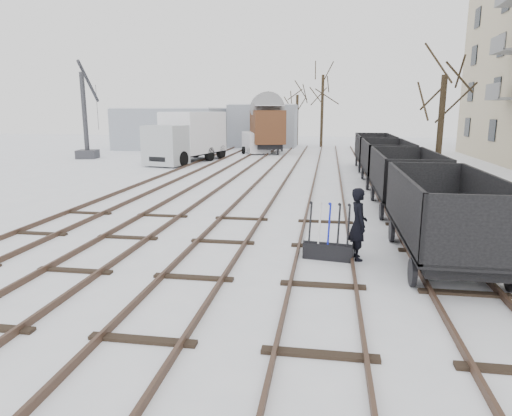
{
  "coord_description": "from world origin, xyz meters",
  "views": [
    {
      "loc": [
        3.03,
        -9.73,
        3.87
      ],
      "look_at": [
        1.08,
        2.51,
        1.2
      ],
      "focal_mm": 32.0,
      "sensor_mm": 36.0,
      "label": 1
    }
  ],
  "objects_px": {
    "lorry": "(188,136)",
    "panel_van": "(256,142)",
    "freight_wagon_a": "(444,230)",
    "crane": "(87,133)",
    "ground_frame": "(328,248)",
    "box_van_wagon": "(267,126)",
    "worker": "(358,224)"
  },
  "relations": [
    {
      "from": "lorry",
      "to": "panel_van",
      "type": "height_order",
      "value": "lorry"
    },
    {
      "from": "lorry",
      "to": "freight_wagon_a",
      "type": "bearing_deg",
      "value": -44.14
    },
    {
      "from": "lorry",
      "to": "crane",
      "type": "distance_m",
      "value": 9.09
    },
    {
      "from": "freight_wagon_a",
      "to": "crane",
      "type": "relative_size",
      "value": 0.73
    },
    {
      "from": "ground_frame",
      "to": "freight_wagon_a",
      "type": "xyz_separation_m",
      "value": [
        2.89,
        0.16,
        0.59
      ]
    },
    {
      "from": "ground_frame",
      "to": "crane",
      "type": "distance_m",
      "value": 30.37
    },
    {
      "from": "freight_wagon_a",
      "to": "crane",
      "type": "bearing_deg",
      "value": 134.3
    },
    {
      "from": "freight_wagon_a",
      "to": "box_van_wagon",
      "type": "relative_size",
      "value": 0.91
    },
    {
      "from": "freight_wagon_a",
      "to": "lorry",
      "type": "bearing_deg",
      "value": 122.07
    },
    {
      "from": "worker",
      "to": "panel_van",
      "type": "relative_size",
      "value": 0.41
    },
    {
      "from": "box_van_wagon",
      "to": "lorry",
      "type": "xyz_separation_m",
      "value": [
        -4.87,
        -8.4,
        -0.56
      ]
    },
    {
      "from": "box_van_wagon",
      "to": "crane",
      "type": "height_order",
      "value": "crane"
    },
    {
      "from": "box_van_wagon",
      "to": "lorry",
      "type": "bearing_deg",
      "value": -134.56
    },
    {
      "from": "freight_wagon_a",
      "to": "box_van_wagon",
      "type": "bearing_deg",
      "value": 106.07
    },
    {
      "from": "ground_frame",
      "to": "lorry",
      "type": "bearing_deg",
      "value": 125.01
    },
    {
      "from": "freight_wagon_a",
      "to": "box_van_wagon",
      "type": "distance_m",
      "value": 31.18
    },
    {
      "from": "ground_frame",
      "to": "box_van_wagon",
      "type": "relative_size",
      "value": 0.24
    },
    {
      "from": "panel_van",
      "to": "crane",
      "type": "bearing_deg",
      "value": -172.42
    },
    {
      "from": "worker",
      "to": "crane",
      "type": "distance_m",
      "value": 30.75
    },
    {
      "from": "freight_wagon_a",
      "to": "panel_van",
      "type": "xyz_separation_m",
      "value": [
        -9.66,
        29.85,
        0.1
      ]
    },
    {
      "from": "freight_wagon_a",
      "to": "crane",
      "type": "height_order",
      "value": "crane"
    },
    {
      "from": "crane",
      "to": "lorry",
      "type": "bearing_deg",
      "value": -19.85
    },
    {
      "from": "freight_wagon_a",
      "to": "crane",
      "type": "xyz_separation_m",
      "value": [
        -22.45,
        23.01,
        1.15
      ]
    },
    {
      "from": "crane",
      "to": "freight_wagon_a",
      "type": "bearing_deg",
      "value": -56.14
    },
    {
      "from": "worker",
      "to": "box_van_wagon",
      "type": "xyz_separation_m",
      "value": [
        -6.48,
        29.99,
        1.53
      ]
    },
    {
      "from": "lorry",
      "to": "panel_van",
      "type": "relative_size",
      "value": 1.85
    },
    {
      "from": "freight_wagon_a",
      "to": "ground_frame",
      "type": "bearing_deg",
      "value": -176.78
    },
    {
      "from": "lorry",
      "to": "crane",
      "type": "bearing_deg",
      "value": -175.63
    },
    {
      "from": "ground_frame",
      "to": "crane",
      "type": "bearing_deg",
      "value": 139.14
    },
    {
      "from": "panel_van",
      "to": "crane",
      "type": "height_order",
      "value": "crane"
    },
    {
      "from": "lorry",
      "to": "panel_van",
      "type": "distance_m",
      "value": 9.21
    },
    {
      "from": "ground_frame",
      "to": "crane",
      "type": "relative_size",
      "value": 0.19
    }
  ]
}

